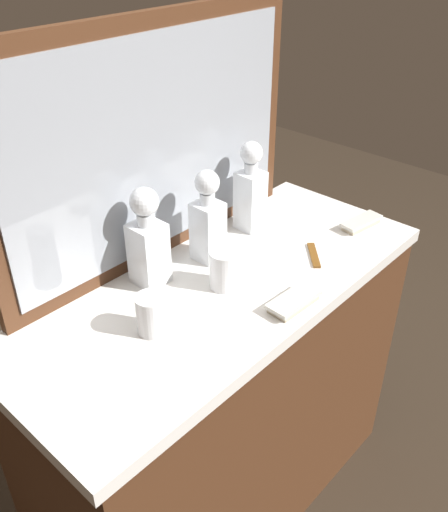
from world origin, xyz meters
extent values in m
plane|color=#2D2319|center=(0.00, 0.00, 0.00)|extent=(6.00, 6.00, 0.00)
cube|color=#472816|center=(0.00, 0.00, 0.42)|extent=(1.14, 0.48, 0.84)
cube|color=silver|center=(0.00, 0.00, 0.86)|extent=(1.17, 0.49, 0.04)
cube|color=#472816|center=(0.00, 0.23, 1.19)|extent=(0.95, 0.03, 0.62)
cube|color=gray|center=(0.00, 0.22, 1.19)|extent=(0.87, 0.01, 0.54)
cube|color=white|center=(0.06, 0.11, 0.96)|extent=(0.07, 0.07, 0.16)
cube|color=#9E5619|center=(0.06, 0.11, 0.92)|extent=(0.06, 0.06, 0.09)
cylinder|color=white|center=(0.06, 0.11, 1.06)|extent=(0.04, 0.04, 0.03)
sphere|color=white|center=(0.06, 0.11, 1.10)|extent=(0.06, 0.06, 0.06)
cube|color=white|center=(-0.12, 0.14, 0.96)|extent=(0.08, 0.08, 0.16)
cube|color=#9E5619|center=(-0.12, 0.14, 0.93)|extent=(0.07, 0.07, 0.11)
cylinder|color=white|center=(-0.12, 0.14, 1.06)|extent=(0.04, 0.04, 0.03)
sphere|color=white|center=(-0.12, 0.14, 1.10)|extent=(0.07, 0.07, 0.07)
cube|color=white|center=(0.26, 0.14, 0.97)|extent=(0.07, 0.07, 0.17)
cube|color=#9E5619|center=(0.26, 0.14, 0.94)|extent=(0.06, 0.06, 0.12)
cylinder|color=white|center=(0.26, 0.14, 1.07)|extent=(0.04, 0.04, 0.03)
sphere|color=white|center=(0.26, 0.14, 1.11)|extent=(0.06, 0.06, 0.06)
cylinder|color=white|center=(-0.01, -0.01, 0.93)|extent=(0.07, 0.07, 0.10)
cylinder|color=silver|center=(-0.01, -0.01, 0.88)|extent=(0.07, 0.07, 0.01)
cylinder|color=white|center=(-0.24, -0.01, 0.93)|extent=(0.07, 0.07, 0.09)
cylinder|color=silver|center=(-0.24, -0.01, 0.88)|extent=(0.07, 0.07, 0.01)
cube|color=#B7A88C|center=(0.49, -0.11, 0.89)|extent=(0.13, 0.06, 0.01)
cube|color=beige|center=(0.49, -0.11, 0.90)|extent=(0.14, 0.07, 0.01)
cube|color=#B7A88C|center=(0.04, -0.19, 0.89)|extent=(0.13, 0.06, 0.01)
cube|color=beige|center=(0.04, -0.19, 0.90)|extent=(0.14, 0.07, 0.01)
cube|color=brown|center=(0.26, -0.10, 0.88)|extent=(0.10, 0.10, 0.01)
camera|label=1|loc=(-0.85, -0.78, 1.70)|focal=39.13mm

